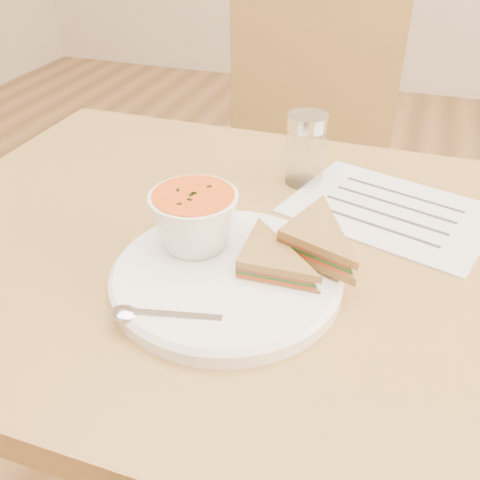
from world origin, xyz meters
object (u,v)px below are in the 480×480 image
at_px(plate, 226,277).
at_px(dining_table, 261,425).
at_px(condiment_shaker, 306,150).
at_px(chair_far, 320,203).
at_px(soup_bowl, 195,222).

bearing_deg(plate, dining_table, 76.90).
height_order(dining_table, condiment_shaker, condiment_shaker).
relative_size(dining_table, chair_far, 1.05).
distance_m(chair_far, condiment_shaker, 0.53).
xyz_separation_m(soup_bowl, condiment_shaker, (0.08, 0.24, 0.00)).
xyz_separation_m(plate, condiment_shaker, (0.03, 0.28, 0.05)).
relative_size(dining_table, condiment_shaker, 9.15).
relative_size(soup_bowl, condiment_shaker, 0.97).
relative_size(dining_table, soup_bowl, 9.44).
bearing_deg(plate, condiment_shaker, 84.24).
bearing_deg(condiment_shaker, soup_bowl, -108.46).
bearing_deg(dining_table, plate, -103.10).
xyz_separation_m(dining_table, plate, (-0.02, -0.09, 0.38)).
height_order(dining_table, soup_bowl, soup_bowl).
distance_m(chair_far, plate, 0.74).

